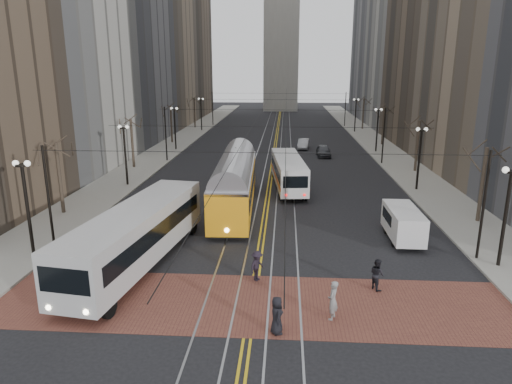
# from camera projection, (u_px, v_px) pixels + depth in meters

# --- Properties ---
(ground) EXTENTS (260.00, 260.00, 0.00)m
(ground) POSITION_uv_depth(u_px,v_px,m) (257.00, 268.00, 25.92)
(ground) COLOR black
(ground) RESTS_ON ground
(sidewalk_left) EXTENTS (5.00, 140.00, 0.15)m
(sidewalk_left) POSITION_uv_depth(u_px,v_px,m) (178.00, 142.00, 70.17)
(sidewalk_left) COLOR gray
(sidewalk_left) RESTS_ON ground
(sidewalk_right) EXTENTS (5.00, 140.00, 0.15)m
(sidewalk_right) POSITION_uv_depth(u_px,v_px,m) (376.00, 144.00, 68.29)
(sidewalk_right) COLOR gray
(sidewalk_right) RESTS_ON ground
(crosswalk_band) EXTENTS (25.00, 6.00, 0.01)m
(crosswalk_band) POSITION_uv_depth(u_px,v_px,m) (252.00, 303.00, 22.07)
(crosswalk_band) COLOR brown
(crosswalk_band) RESTS_ON ground
(streetcar_rails) EXTENTS (4.80, 130.00, 0.02)m
(streetcar_rails) POSITION_uv_depth(u_px,v_px,m) (276.00, 143.00, 69.25)
(streetcar_rails) COLOR gray
(streetcar_rails) RESTS_ON ground
(centre_lines) EXTENTS (0.42, 130.00, 0.01)m
(centre_lines) POSITION_uv_depth(u_px,v_px,m) (276.00, 143.00, 69.25)
(centre_lines) COLOR gold
(centre_lines) RESTS_ON ground
(building_left_mid) EXTENTS (16.00, 20.00, 34.00)m
(building_left_mid) POSITION_uv_depth(u_px,v_px,m) (105.00, 26.00, 67.34)
(building_left_mid) COLOR slate
(building_left_mid) RESTS_ON ground
(building_left_far) EXTENTS (16.00, 20.00, 40.00)m
(building_left_far) POSITION_uv_depth(u_px,v_px,m) (170.00, 28.00, 105.07)
(building_left_far) COLOR brown
(building_left_far) RESTS_ON ground
(building_right_mid) EXTENTS (16.00, 20.00, 34.00)m
(building_right_mid) POSITION_uv_depth(u_px,v_px,m) (458.00, 24.00, 64.16)
(building_right_mid) COLOR brown
(building_right_mid) RESTS_ON ground
(building_right_far) EXTENTS (16.00, 20.00, 40.00)m
(building_right_far) POSITION_uv_depth(u_px,v_px,m) (395.00, 26.00, 101.89)
(building_right_far) COLOR slate
(building_right_far) RESTS_ON ground
(lamp_posts) EXTENTS (27.60, 57.20, 5.60)m
(lamp_posts) POSITION_uv_depth(u_px,v_px,m) (273.00, 141.00, 52.87)
(lamp_posts) COLOR black
(lamp_posts) RESTS_ON ground
(street_trees) EXTENTS (31.68, 53.28, 5.60)m
(street_trees) POSITION_uv_depth(u_px,v_px,m) (274.00, 134.00, 59.13)
(street_trees) COLOR #382D23
(street_trees) RESTS_ON ground
(trolley_wires) EXTENTS (25.96, 120.00, 6.60)m
(trolley_wires) POSITION_uv_depth(u_px,v_px,m) (274.00, 126.00, 58.47)
(trolley_wires) COLOR black
(trolley_wires) RESTS_ON ground
(transit_bus) EXTENTS (4.78, 13.87, 3.40)m
(transit_bus) POSITION_uv_depth(u_px,v_px,m) (137.00, 237.00, 25.90)
(transit_bus) COLOR #BDBDBD
(transit_bus) RESTS_ON ground
(streetcar) EXTENTS (3.39, 15.28, 3.58)m
(streetcar) POSITION_uv_depth(u_px,v_px,m) (235.00, 187.00, 36.50)
(streetcar) COLOR #FCA216
(streetcar) RESTS_ON ground
(rear_bus) EXTENTS (3.52, 11.27, 2.89)m
(rear_bus) POSITION_uv_depth(u_px,v_px,m) (288.00, 173.00, 42.99)
(rear_bus) COLOR silver
(rear_bus) RESTS_ON ground
(cargo_van) EXTENTS (1.87, 4.85, 2.14)m
(cargo_van) POSITION_uv_depth(u_px,v_px,m) (403.00, 225.00, 29.87)
(cargo_van) COLOR white
(cargo_van) RESTS_ON ground
(sedan_grey) EXTENTS (1.78, 4.28, 1.45)m
(sedan_grey) POSITION_uv_depth(u_px,v_px,m) (323.00, 151.00, 58.72)
(sedan_grey) COLOR #3D4045
(sedan_grey) RESTS_ON ground
(sedan_silver) EXTENTS (1.89, 4.28, 1.36)m
(sedan_silver) POSITION_uv_depth(u_px,v_px,m) (303.00, 144.00, 64.32)
(sedan_silver) COLOR #9C9EA4
(sedan_silver) RESTS_ON ground
(pedestrian_a) EXTENTS (0.73, 0.94, 1.69)m
(pedestrian_a) POSITION_uv_depth(u_px,v_px,m) (277.00, 315.00, 19.36)
(pedestrian_a) COLOR black
(pedestrian_a) RESTS_ON crosswalk_band
(pedestrian_b) EXTENTS (0.65, 0.79, 1.84)m
(pedestrian_b) POSITION_uv_depth(u_px,v_px,m) (333.00, 300.00, 20.45)
(pedestrian_b) COLOR gray
(pedestrian_b) RESTS_ON crosswalk_band
(pedestrian_c) EXTENTS (0.91, 0.99, 1.65)m
(pedestrian_c) POSITION_uv_depth(u_px,v_px,m) (377.00, 274.00, 23.29)
(pedestrian_c) COLOR black
(pedestrian_c) RESTS_ON crosswalk_band
(pedestrian_d) EXTENTS (1.07, 1.24, 1.66)m
(pedestrian_d) POSITION_uv_depth(u_px,v_px,m) (257.00, 266.00, 24.25)
(pedestrian_d) COLOR black
(pedestrian_d) RESTS_ON crosswalk_band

